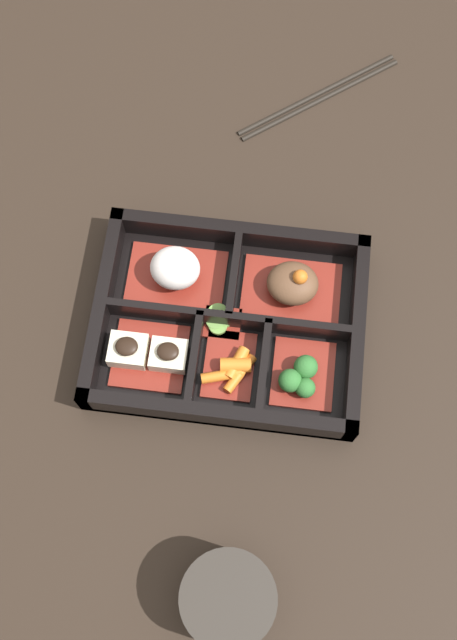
# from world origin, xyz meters

# --- Properties ---
(ground_plane) EXTENTS (3.00, 3.00, 0.00)m
(ground_plane) POSITION_xyz_m (0.00, 0.00, 0.00)
(ground_plane) COLOR black
(bento_base) EXTENTS (0.29, 0.22, 0.01)m
(bento_base) POSITION_xyz_m (0.00, 0.00, 0.01)
(bento_base) COLOR black
(bento_base) RESTS_ON ground_plane
(bento_rim) EXTENTS (0.29, 0.22, 0.04)m
(bento_rim) POSITION_xyz_m (0.00, -0.00, 0.02)
(bento_rim) COLOR black
(bento_rim) RESTS_ON ground_plane
(bowl_rice) EXTENTS (0.11, 0.07, 0.05)m
(bowl_rice) POSITION_xyz_m (-0.06, 0.05, 0.03)
(bowl_rice) COLOR maroon
(bowl_rice) RESTS_ON bento_base
(bowl_stew) EXTENTS (0.11, 0.07, 0.05)m
(bowl_stew) POSITION_xyz_m (0.06, 0.05, 0.03)
(bowl_stew) COLOR maroon
(bowl_stew) RESTS_ON bento_base
(bowl_tofu) EXTENTS (0.08, 0.08, 0.03)m
(bowl_tofu) POSITION_xyz_m (-0.08, -0.05, 0.02)
(bowl_tofu) COLOR maroon
(bowl_tofu) RESTS_ON bento_base
(bowl_carrots) EXTENTS (0.06, 0.08, 0.02)m
(bowl_carrots) POSITION_xyz_m (0.01, -0.05, 0.02)
(bowl_carrots) COLOR maroon
(bowl_carrots) RESTS_ON bento_base
(bowl_greens) EXTENTS (0.07, 0.08, 0.03)m
(bowl_greens) POSITION_xyz_m (0.08, -0.05, 0.02)
(bowl_greens) COLOR maroon
(bowl_greens) RESTS_ON bento_base
(bowl_pickles) EXTENTS (0.04, 0.04, 0.01)m
(bowl_pickles) POSITION_xyz_m (-0.01, 0.00, 0.02)
(bowl_pickles) COLOR maroon
(bowl_pickles) RESTS_ON bento_base
(tea_cup) EXTENTS (0.09, 0.09, 0.06)m
(tea_cup) POSITION_xyz_m (0.03, -0.28, 0.03)
(tea_cup) COLOR #2D2823
(tea_cup) RESTS_ON ground_plane
(chopsticks) EXTENTS (0.19, 0.15, 0.01)m
(chopsticks) POSITION_xyz_m (0.07, 0.31, 0.00)
(chopsticks) COLOR black
(chopsticks) RESTS_ON ground_plane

